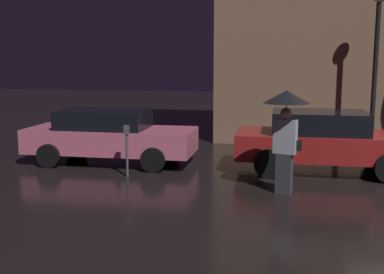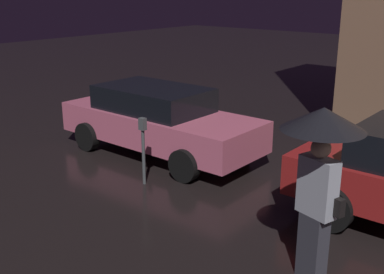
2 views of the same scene
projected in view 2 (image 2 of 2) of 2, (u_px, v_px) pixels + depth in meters
name	position (u px, v px, depth m)	size (l,w,h in m)	color
parked_car_pink	(158.00, 120.00, 10.32)	(4.58, 1.91, 1.46)	#DB6684
pedestrian_with_umbrella	(321.00, 154.00, 5.57)	(0.98, 0.98, 2.20)	#383842
parking_meter	(143.00, 144.00, 8.69)	(0.12, 0.10, 1.26)	#4C5154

